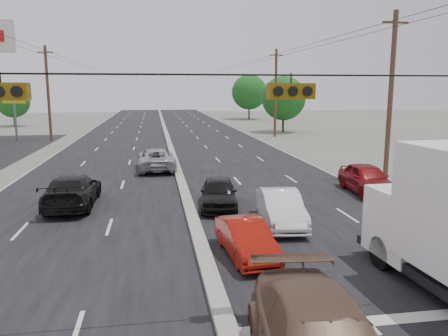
{
  "coord_description": "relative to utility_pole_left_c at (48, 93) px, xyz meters",
  "views": [
    {
      "loc": [
        -1.52,
        -9.43,
        5.5
      ],
      "look_at": [
        1.38,
        8.53,
        2.2
      ],
      "focal_mm": 35.0,
      "sensor_mm": 36.0,
      "label": 1
    }
  ],
  "objects": [
    {
      "name": "ground",
      "position": [
        12.5,
        -40.0,
        -5.11
      ],
      "size": [
        200.0,
        200.0,
        0.0
      ],
      "primitive_type": "plane",
      "color": "#606356",
      "rests_on": "ground"
    },
    {
      "name": "road_surface",
      "position": [
        12.5,
        -10.0,
        -5.11
      ],
      "size": [
        20.0,
        160.0,
        0.02
      ],
      "primitive_type": "cube",
      "color": "black",
      "rests_on": "ground"
    },
    {
      "name": "center_median",
      "position": [
        12.5,
        -10.0,
        -5.01
      ],
      "size": [
        0.5,
        160.0,
        0.2
      ],
      "primitive_type": "cube",
      "color": "gray",
      "rests_on": "ground"
    },
    {
      "name": "utility_pole_left_c",
      "position": [
        0.0,
        0.0,
        0.0
      ],
      "size": [
        1.6,
        0.3,
        10.0
      ],
      "color": "#422D1E",
      "rests_on": "ground"
    },
    {
      "name": "utility_pole_right_b",
      "position": [
        25.0,
        -25.0,
        0.0
      ],
      "size": [
        1.6,
        0.3,
        10.0
      ],
      "color": "#422D1E",
      "rests_on": "ground"
    },
    {
      "name": "utility_pole_right_c",
      "position": [
        25.0,
        0.0,
        0.0
      ],
      "size": [
        1.6,
        0.3,
        10.0
      ],
      "color": "#422D1E",
      "rests_on": "ground"
    },
    {
      "name": "traffic_signals",
      "position": [
        13.9,
        -40.0,
        0.39
      ],
      "size": [
        25.0,
        0.3,
        0.54
      ],
      "color": "black",
      "rests_on": "ground"
    },
    {
      "name": "pole_sign_far",
      "position": [
        -3.5,
        -0.0,
        -0.7
      ],
      "size": [
        2.2,
        0.25,
        6.0
      ],
      "color": "slate",
      "rests_on": "ground"
    },
    {
      "name": "tree_left_far",
      "position": [
        -9.5,
        20.0,
        -1.39
      ],
      "size": [
        4.8,
        4.8,
        6.12
      ],
      "color": "#382619",
      "rests_on": "ground"
    },
    {
      "name": "tree_right_mid",
      "position": [
        27.5,
        5.0,
        -0.77
      ],
      "size": [
        5.6,
        5.6,
        7.14
      ],
      "color": "#382619",
      "rests_on": "ground"
    },
    {
      "name": "tree_right_far",
      "position": [
        28.5,
        30.0,
        -0.15
      ],
      "size": [
        6.4,
        6.4,
        8.16
      ],
      "color": "#382619",
      "rests_on": "ground"
    },
    {
      "name": "red_sedan",
      "position": [
        13.9,
        -35.96,
        -4.5
      ],
      "size": [
        1.62,
        3.82,
        1.22
      ],
      "primitive_type": "imported",
      "rotation": [
        0.0,
        0.0,
        0.09
      ],
      "color": "#9E1309",
      "rests_on": "ground"
    },
    {
      "name": "queue_car_a",
      "position": [
        13.9,
        -29.78,
        -4.41
      ],
      "size": [
        2.18,
        4.3,
        1.4
      ],
      "primitive_type": "imported",
      "rotation": [
        0.0,
        0.0,
        -0.13
      ],
      "color": "black",
      "rests_on": "ground"
    },
    {
      "name": "queue_car_b",
      "position": [
        16.0,
        -32.85,
        -4.4
      ],
      "size": [
        1.92,
        4.43,
        1.42
      ],
      "primitive_type": "imported",
      "rotation": [
        0.0,
        0.0,
        -0.1
      ],
      "color": "white",
      "rests_on": "ground"
    },
    {
      "name": "queue_car_e",
      "position": [
        22.1,
        -28.24,
        -4.32
      ],
      "size": [
        2.15,
        4.72,
        1.57
      ],
      "primitive_type": "imported",
      "rotation": [
        0.0,
        0.0,
        -0.07
      ],
      "color": "maroon",
      "rests_on": "ground"
    },
    {
      "name": "oncoming_near",
      "position": [
        7.11,
        -28.47,
        -4.33
      ],
      "size": [
        2.22,
        5.34,
        1.54
      ],
      "primitive_type": "imported",
      "rotation": [
        0.0,
        0.0,
        3.13
      ],
      "color": "black",
      "rests_on": "ground"
    },
    {
      "name": "oncoming_far",
      "position": [
        11.1,
        -19.48,
        -4.37
      ],
      "size": [
        2.6,
        5.41,
        1.48
      ],
      "primitive_type": "imported",
      "rotation": [
        0.0,
        0.0,
        3.17
      ],
      "color": "#9B9EA2",
      "rests_on": "ground"
    }
  ]
}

